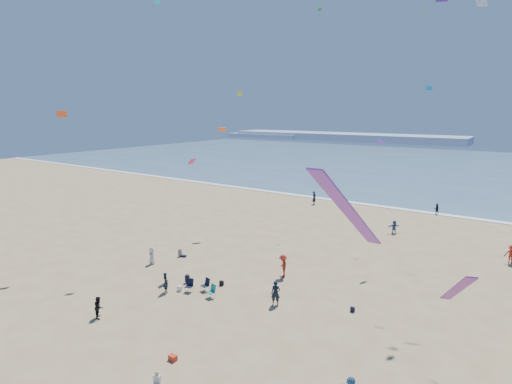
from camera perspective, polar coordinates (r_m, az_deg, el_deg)
The scene contains 13 objects.
ground at distance 23.22m, azimuth -17.05°, elevation -24.56°, with size 220.00×220.00×0.00m, color tan.
ocean at distance 108.12m, azimuth 26.28°, elevation 3.13°, with size 220.00×100.00×0.06m, color #476B84.
surf_line at distance 59.75m, azimuth 18.94°, elevation -2.17°, with size 220.00×1.20×0.08m, color white.
headland_far at distance 196.56m, azimuth 12.17°, elevation 7.74°, with size 110.00×20.00×3.20m, color #7A8EA8.
headland_near at distance 210.91m, azimuth 1.45°, elevation 8.06°, with size 40.00×14.00×2.00m, color #7A8EA8.
standing_flyers at distance 32.12m, azimuth 11.71°, elevation -11.94°, with size 30.66×46.58×1.95m.
seated_group at distance 25.07m, azimuth -7.07°, elevation -20.02°, with size 23.15×20.96×0.84m.
chair_cluster at distance 31.05m, azimuth -7.81°, elevation -13.35°, with size 2.74×1.54×1.00m.
white_tote at distance 31.86m, azimuth -10.86°, elevation -13.38°, with size 0.35×0.20×0.40m, color white.
black_backpack at distance 32.33m, azimuth -4.94°, elevation -12.85°, with size 0.30×0.22×0.38m, color black.
cooler at distance 24.23m, azimuth -11.80°, elevation -22.16°, with size 0.45×0.30×0.30m, color red.
navy_bag at distance 29.20m, azimuth 13.63°, elevation -15.98°, with size 0.28×0.18×0.34m, color black.
kites_aloft at distance 24.18m, azimuth 19.43°, elevation 14.88°, with size 39.29×41.77×28.90m.
Camera 1 is at (15.25, -11.19, 13.47)m, focal length 28.00 mm.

